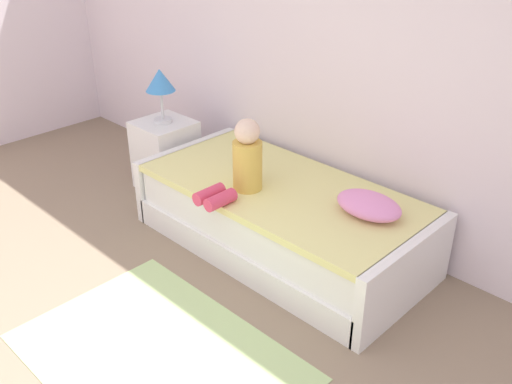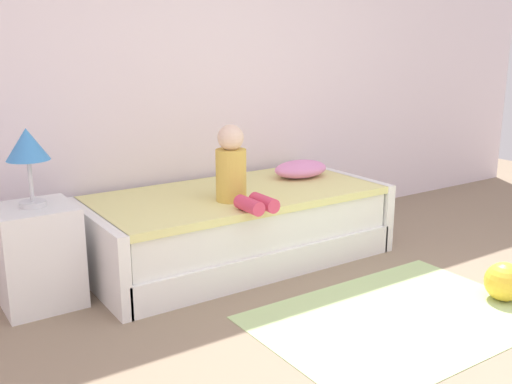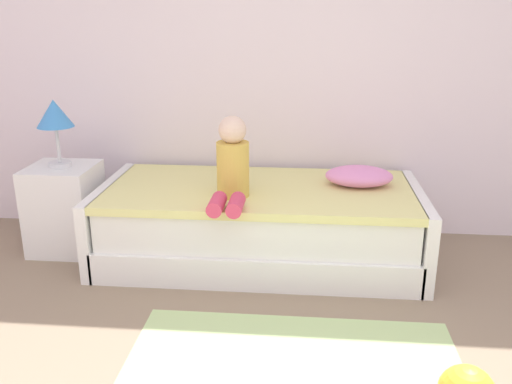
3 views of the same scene
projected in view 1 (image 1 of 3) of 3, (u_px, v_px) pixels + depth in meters
wall_rear at (377, 39)px, 3.71m from camera, size 7.20×0.10×2.90m
bed at (281, 218)px, 4.06m from camera, size 2.11×1.00×0.50m
nightstand at (166, 155)px, 4.89m from camera, size 0.44×0.44×0.60m
table_lamp at (160, 83)px, 4.59m from camera, size 0.24×0.24×0.45m
child_figure at (242, 163)px, 3.80m from camera, size 0.20×0.51×0.50m
pillow at (369, 205)px, 3.58m from camera, size 0.44×0.30×0.13m
area_rug at (159, 357)px, 3.19m from camera, size 1.60×1.10×0.01m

